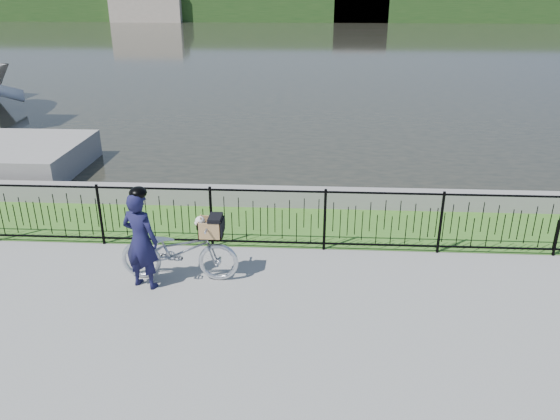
{
  "coord_description": "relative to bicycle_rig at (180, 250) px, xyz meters",
  "views": [
    {
      "loc": [
        0.72,
        -7.13,
        4.45
      ],
      "look_at": [
        0.25,
        1.0,
        1.0
      ],
      "focal_mm": 35.0,
      "sensor_mm": 36.0,
      "label": 1
    }
  ],
  "objects": [
    {
      "name": "quay_wall",
      "position": [
        1.3,
        3.14,
        -0.3
      ],
      "size": [
        60.0,
        0.3,
        0.4
      ],
      "primitive_type": "cube",
      "color": "gray",
      "rests_on": "ground"
    },
    {
      "name": "fence",
      "position": [
        1.3,
        1.14,
        0.07
      ],
      "size": [
        14.0,
        0.06,
        1.15
      ],
      "primitive_type": null,
      "color": "black",
      "rests_on": "ground"
    },
    {
      "name": "far_building_right",
      "position": [
        7.3,
        58.04,
        1.1
      ],
      "size": [
        6.0,
        3.0,
        3.2
      ],
      "primitive_type": "cube",
      "color": "#A59685",
      "rests_on": "ground"
    },
    {
      "name": "cyclist",
      "position": [
        -0.52,
        -0.27,
        0.31
      ],
      "size": [
        0.66,
        0.53,
        1.65
      ],
      "color": "#131336",
      "rests_on": "ground"
    },
    {
      "name": "bicycle_rig",
      "position": [
        0.0,
        0.0,
        0.0
      ],
      "size": [
        1.88,
        0.66,
        1.12
      ],
      "color": "silver",
      "rests_on": "ground"
    },
    {
      "name": "far_treeline",
      "position": [
        1.3,
        59.54,
        1.0
      ],
      "size": [
        120.0,
        6.0,
        3.0
      ],
      "primitive_type": "cube",
      "color": "#28491C",
      "rests_on": "ground"
    },
    {
      "name": "far_building_left",
      "position": [
        -16.7,
        57.54,
        1.5
      ],
      "size": [
        8.0,
        4.0,
        4.0
      ],
      "primitive_type": "cube",
      "color": "#A59685",
      "rests_on": "ground"
    },
    {
      "name": "ground",
      "position": [
        1.3,
        -0.46,
        -0.5
      ],
      "size": [
        120.0,
        120.0,
        0.0
      ],
      "primitive_type": "plane",
      "color": "gray",
      "rests_on": "ground"
    },
    {
      "name": "water",
      "position": [
        1.3,
        32.54,
        -0.5
      ],
      "size": [
        120.0,
        120.0,
        0.0
      ],
      "primitive_type": "plane",
      "color": "black",
      "rests_on": "ground"
    },
    {
      "name": "grass_strip",
      "position": [
        1.3,
        2.14,
        -0.5
      ],
      "size": [
        60.0,
        2.0,
        0.01
      ],
      "primitive_type": "cube",
      "color": "#3A6B21",
      "rests_on": "ground"
    }
  ]
}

